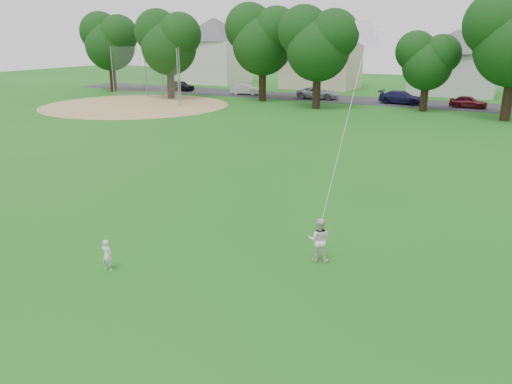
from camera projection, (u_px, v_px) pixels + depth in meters
The scene contains 10 objects.
ground at pixel (194, 289), 13.34m from camera, with size 160.00×160.00×0.00m, color #165B14.
street at pixel (438, 105), 48.83m from camera, with size 90.00×7.00×0.01m, color #2D2D30.
dirt_infield at pixel (136, 105), 48.51m from camera, with size 18.00×18.00×0.02m, color #9E7F51.
toddler at pixel (107, 255), 14.31m from camera, with size 0.35×0.23×0.95m, color silver.
older_boy at pixel (319, 240), 14.85m from camera, with size 0.66×0.51×1.35m, color silver.
kite at pixel (345, 127), 15.70m from camera, with size 0.95×2.66×6.93m.
baseball_backstop at pixel (157, 74), 52.22m from camera, with size 11.63×5.19×5.36m.
tree_row at pixel (432, 40), 41.76m from camera, with size 82.78×9.02×10.11m.
parked_cars at pixel (410, 98), 48.92m from camera, with size 55.85×2.56×1.28m.
house_row at pixel (449, 50), 56.15m from camera, with size 76.11×13.19×10.48m.
Camera 1 is at (7.02, -9.81, 6.49)m, focal length 35.00 mm.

